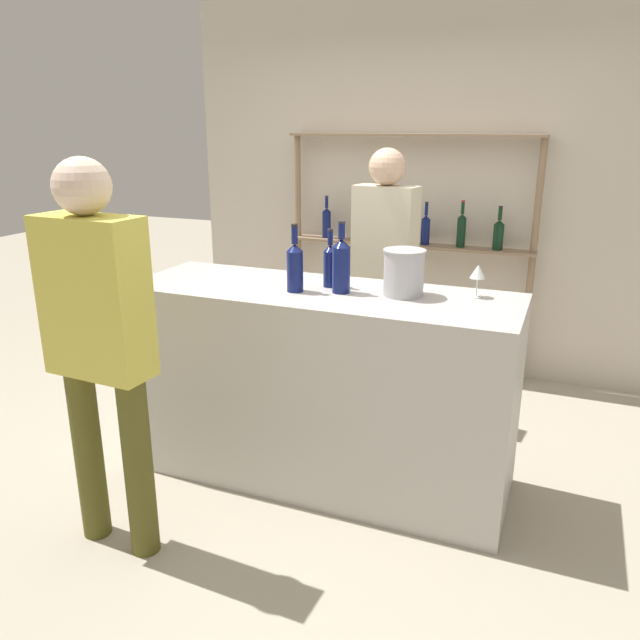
% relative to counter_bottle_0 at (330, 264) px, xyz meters
% --- Properties ---
extents(ground_plane, '(16.00, 16.00, 0.00)m').
position_rel_counter_bottle_0_xyz_m(ground_plane, '(-0.02, -0.09, -1.18)').
color(ground_plane, '#B2A893').
extents(bar_counter, '(2.01, 0.68, 1.06)m').
position_rel_counter_bottle_0_xyz_m(bar_counter, '(-0.02, -0.09, -0.65)').
color(bar_counter, '#B7B2AD').
rests_on(bar_counter, ground_plane).
extents(back_wall, '(3.61, 0.12, 2.80)m').
position_rel_counter_bottle_0_xyz_m(back_wall, '(-0.02, 1.85, 0.22)').
color(back_wall, beige).
rests_on(back_wall, ground_plane).
extents(back_shelf, '(1.87, 0.18, 1.80)m').
position_rel_counter_bottle_0_xyz_m(back_shelf, '(-0.02, 1.67, 0.00)').
color(back_shelf, '#897056').
rests_on(back_shelf, ground_plane).
extents(counter_bottle_0, '(0.07, 0.07, 0.30)m').
position_rel_counter_bottle_0_xyz_m(counter_bottle_0, '(0.00, 0.00, 0.00)').
color(counter_bottle_0, '#0F1956').
rests_on(counter_bottle_0, bar_counter).
extents(counter_bottle_1, '(0.08, 0.08, 0.34)m').
position_rel_counter_bottle_0_xyz_m(counter_bottle_1, '(-0.13, -0.16, 0.01)').
color(counter_bottle_1, '#0F1956').
rests_on(counter_bottle_1, bar_counter).
extents(counter_bottle_2, '(0.09, 0.09, 0.36)m').
position_rel_counter_bottle_0_xyz_m(counter_bottle_2, '(0.09, -0.09, 0.03)').
color(counter_bottle_2, '#0F1956').
rests_on(counter_bottle_2, bar_counter).
extents(wine_glass, '(0.08, 0.08, 0.16)m').
position_rel_counter_bottle_0_xyz_m(wine_glass, '(0.74, 0.08, 0.01)').
color(wine_glass, silver).
rests_on(wine_glass, bar_counter).
extents(ice_bucket, '(0.21, 0.21, 0.23)m').
position_rel_counter_bottle_0_xyz_m(ice_bucket, '(0.40, -0.02, -0.00)').
color(ice_bucket, '#B2B2B7').
rests_on(ice_bucket, bar_counter).
extents(customer_left, '(0.47, 0.23, 1.75)m').
position_rel_counter_bottle_0_xyz_m(customer_left, '(-0.66, -0.99, -0.15)').
color(customer_left, brown).
rests_on(customer_left, ground_plane).
extents(server_behind_counter, '(0.42, 0.23, 1.73)m').
position_rel_counter_bottle_0_xyz_m(server_behind_counter, '(0.04, 0.85, -0.14)').
color(server_behind_counter, '#575347').
rests_on(server_behind_counter, ground_plane).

